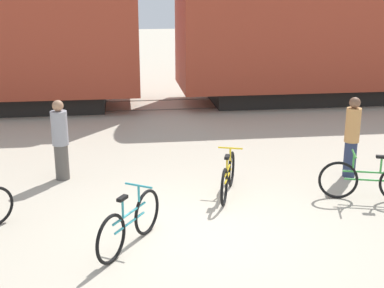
# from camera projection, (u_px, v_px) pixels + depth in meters

# --- Properties ---
(ground_plane) EXTENTS (80.00, 80.00, 0.00)m
(ground_plane) POSITION_uv_depth(u_px,v_px,m) (204.00, 232.00, 8.49)
(ground_plane) COLOR #B2A893
(freight_train) EXTENTS (57.89, 3.03, 5.37)m
(freight_train) POSITION_uv_depth(u_px,v_px,m) (158.00, 16.00, 16.57)
(freight_train) COLOR black
(freight_train) RESTS_ON ground_plane
(rail_near) EXTENTS (69.89, 0.07, 0.01)m
(rail_near) POSITION_uv_depth(u_px,v_px,m) (162.00, 110.00, 16.70)
(rail_near) COLOR #4C4238
(rail_near) RESTS_ON ground_plane
(rail_far) EXTENTS (69.89, 0.07, 0.01)m
(rail_far) POSITION_uv_depth(u_px,v_px,m) (158.00, 100.00, 18.06)
(rail_far) COLOR #4C4238
(rail_far) RESTS_ON ground_plane
(bicycle_green) EXTENTS (1.72, 0.58, 0.89)m
(bicycle_green) POSITION_uv_depth(u_px,v_px,m) (369.00, 181.00, 9.62)
(bicycle_green) COLOR black
(bicycle_green) RESTS_ON ground_plane
(bicycle_yellow) EXTENTS (0.61, 1.60, 0.84)m
(bicycle_yellow) POSITION_uv_depth(u_px,v_px,m) (228.00, 176.00, 9.89)
(bicycle_yellow) COLOR black
(bicycle_yellow) RESTS_ON ground_plane
(bicycle_teal) EXTENTS (0.98, 1.49, 0.90)m
(bicycle_teal) POSITION_uv_depth(u_px,v_px,m) (130.00, 223.00, 7.89)
(bicycle_teal) COLOR black
(bicycle_teal) RESTS_ON ground_plane
(person_in_grey) EXTENTS (0.32, 0.32, 1.62)m
(person_in_grey) POSITION_uv_depth(u_px,v_px,m) (60.00, 140.00, 10.56)
(person_in_grey) COLOR #514C47
(person_in_grey) RESTS_ON ground_plane
(person_in_tan) EXTENTS (0.29, 0.29, 1.65)m
(person_in_tan) POSITION_uv_depth(u_px,v_px,m) (352.00, 137.00, 10.70)
(person_in_tan) COLOR #283351
(person_in_tan) RESTS_ON ground_plane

